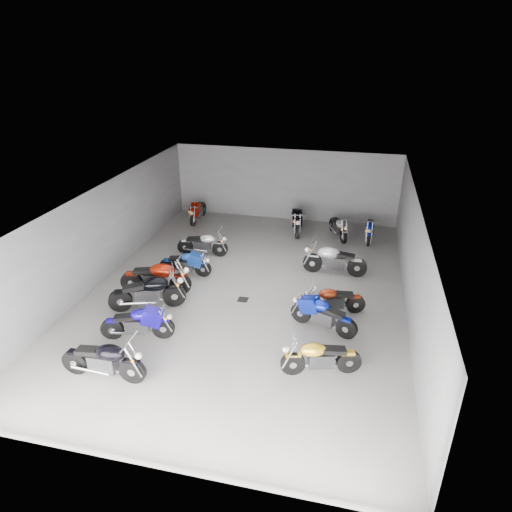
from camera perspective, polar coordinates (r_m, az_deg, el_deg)
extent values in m
plane|color=gray|center=(15.00, -1.16, -4.53)|extent=(14.00, 14.00, 0.00)
cube|color=slate|center=(20.70, 3.62, 8.87)|extent=(10.00, 0.10, 3.20)
cube|color=slate|center=(16.15, -18.69, 2.66)|extent=(0.10, 14.00, 3.20)
cube|color=slate|center=(14.00, 19.04, -0.94)|extent=(0.10, 14.00, 3.20)
cube|color=black|center=(13.67, -1.28, 7.24)|extent=(10.00, 14.00, 0.04)
cube|color=black|center=(14.58, -1.65, -5.46)|extent=(0.32, 0.32, 0.01)
cylinder|color=black|center=(11.61, -15.17, -13.68)|extent=(0.67, 0.14, 0.67)
cylinder|color=black|center=(12.32, -21.61, -12.18)|extent=(0.67, 0.16, 0.67)
cube|color=#2D2D30|center=(11.88, -18.57, -12.53)|extent=(0.68, 0.32, 0.42)
ellipsoid|color=black|center=(11.58, -17.80, -11.44)|extent=(0.71, 0.42, 0.38)
cube|color=black|center=(11.87, -20.18, -11.07)|extent=(0.64, 0.30, 0.19)
cylinder|color=black|center=(12.95, -11.50, -8.83)|extent=(0.63, 0.27, 0.62)
cylinder|color=black|center=(13.27, -17.53, -8.67)|extent=(0.64, 0.29, 0.62)
cube|color=#2D2D30|center=(13.04, -14.60, -8.41)|extent=(0.68, 0.44, 0.39)
ellipsoid|color=#140996|center=(12.83, -13.82, -7.28)|extent=(0.73, 0.54, 0.35)
cube|color=black|center=(12.97, -16.07, -7.38)|extent=(0.64, 0.41, 0.18)
cylinder|color=black|center=(14.31, -10.18, -4.90)|extent=(0.71, 0.42, 0.71)
cylinder|color=black|center=(14.43, -16.60, -5.38)|extent=(0.72, 0.44, 0.71)
cube|color=#2D2D30|center=(14.29, -13.44, -4.77)|extent=(0.80, 0.60, 0.44)
ellipsoid|color=black|center=(14.11, -12.60, -3.44)|extent=(0.87, 0.71, 0.40)
cube|color=black|center=(14.17, -15.00, -3.78)|extent=(0.74, 0.56, 0.20)
cylinder|color=black|center=(14.93, -9.43, -3.47)|extent=(0.73, 0.25, 0.71)
cylinder|color=black|center=(15.40, -15.27, -3.15)|extent=(0.73, 0.27, 0.71)
cube|color=#2D2D30|center=(15.09, -12.43, -2.94)|extent=(0.76, 0.43, 0.44)
ellipsoid|color=maroon|center=(14.86, -11.66, -1.78)|extent=(0.81, 0.55, 0.40)
cube|color=black|center=(15.06, -13.84, -1.83)|extent=(0.72, 0.41, 0.20)
cylinder|color=black|center=(15.93, -6.61, -1.62)|extent=(0.58, 0.15, 0.57)
cylinder|color=black|center=(16.31, -11.00, -1.26)|extent=(0.58, 0.17, 0.57)
cube|color=#2D2D30|center=(16.07, -8.85, -1.16)|extent=(0.60, 0.31, 0.36)
ellipsoid|color=#1942A1|center=(15.89, -8.25, -0.29)|extent=(0.63, 0.40, 0.32)
cube|color=black|center=(16.05, -9.89, -0.28)|extent=(0.56, 0.29, 0.16)
cylinder|color=black|center=(17.36, -4.53, 0.89)|extent=(0.61, 0.17, 0.60)
cylinder|color=black|center=(17.69, -8.82, 1.15)|extent=(0.61, 0.19, 0.60)
cube|color=#2D2D30|center=(17.47, -6.71, 1.30)|extent=(0.63, 0.33, 0.37)
ellipsoid|color=#B7B7BF|center=(17.30, -6.10, 2.17)|extent=(0.66, 0.42, 0.34)
cube|color=black|center=(17.45, -7.71, 2.14)|extent=(0.59, 0.31, 0.17)
cylinder|color=black|center=(11.51, 4.63, -13.27)|extent=(0.62, 0.29, 0.61)
cylinder|color=black|center=(11.77, 11.52, -12.81)|extent=(0.63, 0.31, 0.61)
cube|color=#2D2D30|center=(11.56, 8.15, -12.69)|extent=(0.68, 0.45, 0.38)
ellipsoid|color=gold|center=(11.34, 7.17, -11.54)|extent=(0.73, 0.55, 0.35)
cube|color=black|center=(11.46, 9.77, -11.52)|extent=(0.64, 0.42, 0.17)
cylinder|color=black|center=(13.41, 5.66, -7.07)|extent=(0.63, 0.34, 0.62)
cylinder|color=black|center=(12.93, 11.23, -8.85)|extent=(0.64, 0.36, 0.62)
cube|color=#2D2D30|center=(13.10, 8.41, -7.60)|extent=(0.70, 0.50, 0.39)
ellipsoid|color=#0B1C8F|center=(13.01, 7.65, -6.17)|extent=(0.76, 0.60, 0.35)
cube|color=black|center=(12.85, 9.75, -6.97)|extent=(0.65, 0.47, 0.18)
cylinder|color=black|center=(13.83, 7.00, -6.15)|extent=(0.59, 0.28, 0.58)
cylinder|color=black|center=(14.12, 12.32, -5.87)|extent=(0.60, 0.30, 0.58)
cube|color=#2D2D30|center=(13.91, 9.71, -5.69)|extent=(0.65, 0.43, 0.36)
ellipsoid|color=maroon|center=(13.72, 8.98, -4.69)|extent=(0.70, 0.53, 0.33)
cube|color=black|center=(13.85, 10.97, -4.73)|extent=(0.61, 0.40, 0.17)
cylinder|color=black|center=(16.26, 7.07, -0.85)|extent=(0.69, 0.14, 0.68)
cylinder|color=black|center=(16.20, 12.52, -1.39)|extent=(0.69, 0.16, 0.68)
cube|color=#2D2D30|center=(16.16, 9.82, -0.78)|extent=(0.70, 0.32, 0.43)
ellipsoid|color=#B1B1B6|center=(16.03, 9.07, 0.40)|extent=(0.73, 0.43, 0.39)
cube|color=black|center=(16.02, 11.12, 0.06)|extent=(0.65, 0.30, 0.19)
cylinder|color=black|center=(20.37, -7.86, 4.55)|extent=(0.14, 0.61, 0.60)
cylinder|color=black|center=(21.59, -6.68, 5.83)|extent=(0.16, 0.61, 0.60)
cube|color=#2D2D30|center=(20.94, -7.27, 5.45)|extent=(0.30, 0.62, 0.38)
ellipsoid|color=#820E02|center=(20.66, -7.50, 6.04)|extent=(0.39, 0.65, 0.34)
cube|color=black|center=(21.13, -7.05, 6.40)|extent=(0.28, 0.58, 0.17)
cylinder|color=black|center=(18.99, 5.15, 3.24)|extent=(0.27, 0.70, 0.69)
cylinder|color=black|center=(20.44, 4.94, 4.89)|extent=(0.29, 0.71, 0.69)
cube|color=#2D2D30|center=(19.67, 5.05, 4.38)|extent=(0.45, 0.75, 0.43)
ellipsoid|color=black|center=(19.33, 5.12, 5.08)|extent=(0.57, 0.80, 0.39)
cube|color=black|center=(19.89, 5.04, 5.55)|extent=(0.42, 0.70, 0.20)
cylinder|color=black|center=(18.76, 10.87, 2.40)|extent=(0.34, 0.58, 0.58)
cylinder|color=black|center=(19.90, 9.57, 3.87)|extent=(0.36, 0.59, 0.58)
cube|color=#2D2D30|center=(19.29, 10.22, 3.41)|extent=(0.48, 0.65, 0.36)
ellipsoid|color=#A4A5AA|center=(19.01, 10.49, 4.00)|extent=(0.58, 0.71, 0.33)
cube|color=black|center=(19.45, 9.99, 4.43)|extent=(0.45, 0.61, 0.17)
cylinder|color=black|center=(18.72, 13.90, 2.06)|extent=(0.14, 0.60, 0.59)
cylinder|color=black|center=(19.96, 14.07, 3.54)|extent=(0.16, 0.60, 0.59)
cube|color=#2D2D30|center=(19.30, 14.02, 3.08)|extent=(0.30, 0.61, 0.37)
ellipsoid|color=#071890|center=(19.01, 14.08, 3.68)|extent=(0.39, 0.64, 0.33)
cube|color=black|center=(19.49, 14.13, 4.10)|extent=(0.28, 0.57, 0.17)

